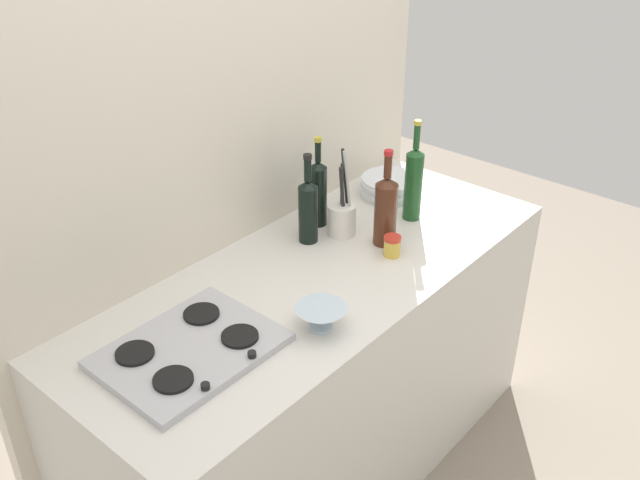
{
  "coord_description": "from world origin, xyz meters",
  "views": [
    {
      "loc": [
        -1.48,
        -1.27,
        2.16
      ],
      "look_at": [
        0.0,
        0.0,
        1.02
      ],
      "focal_mm": 39.82,
      "sensor_mm": 36.0,
      "label": 1
    }
  ],
  "objects_px": {
    "wine_bottle_leftmost": "(414,182)",
    "wine_bottle_mid_left": "(318,191)",
    "wine_bottle_mid_right": "(386,209)",
    "utensil_crock": "(342,216)",
    "wine_bottle_rightmost": "(308,209)",
    "mixing_bowl": "(321,317)",
    "condiment_jar_front": "(392,246)",
    "stovetop_hob": "(189,349)",
    "plate_stack": "(389,186)"
  },
  "relations": [
    {
      "from": "utensil_crock",
      "to": "wine_bottle_leftmost",
      "type": "bearing_deg",
      "value": -25.03
    },
    {
      "from": "wine_bottle_mid_left",
      "to": "wine_bottle_leftmost",
      "type": "bearing_deg",
      "value": -41.7
    },
    {
      "from": "plate_stack",
      "to": "utensil_crock",
      "type": "relative_size",
      "value": 0.73
    },
    {
      "from": "wine_bottle_mid_left",
      "to": "condiment_jar_front",
      "type": "distance_m",
      "value": 0.35
    },
    {
      "from": "stovetop_hob",
      "to": "condiment_jar_front",
      "type": "height_order",
      "value": "condiment_jar_front"
    },
    {
      "from": "mixing_bowl",
      "to": "condiment_jar_front",
      "type": "relative_size",
      "value": 2.07
    },
    {
      "from": "condiment_jar_front",
      "to": "wine_bottle_leftmost",
      "type": "bearing_deg",
      "value": 21.12
    },
    {
      "from": "plate_stack",
      "to": "wine_bottle_rightmost",
      "type": "distance_m",
      "value": 0.48
    },
    {
      "from": "wine_bottle_rightmost",
      "to": "mixing_bowl",
      "type": "xyz_separation_m",
      "value": [
        -0.36,
        -0.36,
        -0.09
      ]
    },
    {
      "from": "utensil_crock",
      "to": "mixing_bowl",
      "type": "bearing_deg",
      "value": -146.99
    },
    {
      "from": "wine_bottle_leftmost",
      "to": "wine_bottle_mid_left",
      "type": "bearing_deg",
      "value": 138.3
    },
    {
      "from": "stovetop_hob",
      "to": "wine_bottle_rightmost",
      "type": "xyz_separation_m",
      "value": [
        0.68,
        0.16,
        0.11
      ]
    },
    {
      "from": "utensil_crock",
      "to": "wine_bottle_mid_left",
      "type": "bearing_deg",
      "value": 90.36
    },
    {
      "from": "stovetop_hob",
      "to": "utensil_crock",
      "type": "distance_m",
      "value": 0.8
    },
    {
      "from": "wine_bottle_leftmost",
      "to": "utensil_crock",
      "type": "bearing_deg",
      "value": 154.97
    },
    {
      "from": "stovetop_hob",
      "to": "wine_bottle_rightmost",
      "type": "bearing_deg",
      "value": 13.26
    },
    {
      "from": "wine_bottle_rightmost",
      "to": "wine_bottle_leftmost",
      "type": "bearing_deg",
      "value": -25.49
    },
    {
      "from": "wine_bottle_mid_left",
      "to": "condiment_jar_front",
      "type": "bearing_deg",
      "value": -90.88
    },
    {
      "from": "wine_bottle_rightmost",
      "to": "mixing_bowl",
      "type": "relative_size",
      "value": 2.17
    },
    {
      "from": "wine_bottle_mid_right",
      "to": "wine_bottle_rightmost",
      "type": "height_order",
      "value": "wine_bottle_mid_right"
    },
    {
      "from": "wine_bottle_mid_right",
      "to": "wine_bottle_rightmost",
      "type": "relative_size",
      "value": 1.07
    },
    {
      "from": "wine_bottle_mid_left",
      "to": "condiment_jar_front",
      "type": "height_order",
      "value": "wine_bottle_mid_left"
    },
    {
      "from": "wine_bottle_mid_right",
      "to": "utensil_crock",
      "type": "bearing_deg",
      "value": 106.25
    },
    {
      "from": "stovetop_hob",
      "to": "plate_stack",
      "type": "bearing_deg",
      "value": 7.67
    },
    {
      "from": "stovetop_hob",
      "to": "wine_bottle_mid_right",
      "type": "bearing_deg",
      "value": -3.56
    },
    {
      "from": "wine_bottle_mid_right",
      "to": "mixing_bowl",
      "type": "relative_size",
      "value": 2.31
    },
    {
      "from": "wine_bottle_leftmost",
      "to": "wine_bottle_mid_left",
      "type": "relative_size",
      "value": 1.13
    },
    {
      "from": "plate_stack",
      "to": "wine_bottle_leftmost",
      "type": "relative_size",
      "value": 0.61
    },
    {
      "from": "plate_stack",
      "to": "wine_bottle_mid_right",
      "type": "distance_m",
      "value": 0.39
    },
    {
      "from": "plate_stack",
      "to": "utensil_crock",
      "type": "height_order",
      "value": "utensil_crock"
    },
    {
      "from": "wine_bottle_rightmost",
      "to": "stovetop_hob",
      "type": "bearing_deg",
      "value": -166.74
    },
    {
      "from": "plate_stack",
      "to": "wine_bottle_mid_left",
      "type": "distance_m",
      "value": 0.38
    },
    {
      "from": "stovetop_hob",
      "to": "wine_bottle_rightmost",
      "type": "height_order",
      "value": "wine_bottle_rightmost"
    },
    {
      "from": "plate_stack",
      "to": "condiment_jar_front",
      "type": "xyz_separation_m",
      "value": [
        -0.37,
        -0.28,
        0.0
      ]
    },
    {
      "from": "stovetop_hob",
      "to": "wine_bottle_leftmost",
      "type": "height_order",
      "value": "wine_bottle_leftmost"
    },
    {
      "from": "wine_bottle_rightmost",
      "to": "mixing_bowl",
      "type": "height_order",
      "value": "wine_bottle_rightmost"
    },
    {
      "from": "stovetop_hob",
      "to": "wine_bottle_mid_right",
      "type": "relative_size",
      "value": 1.36
    },
    {
      "from": "wine_bottle_mid_left",
      "to": "mixing_bowl",
      "type": "relative_size",
      "value": 2.24
    },
    {
      "from": "stovetop_hob",
      "to": "mixing_bowl",
      "type": "relative_size",
      "value": 3.14
    },
    {
      "from": "wine_bottle_mid_right",
      "to": "utensil_crock",
      "type": "distance_m",
      "value": 0.17
    },
    {
      "from": "plate_stack",
      "to": "mixing_bowl",
      "type": "bearing_deg",
      "value": -156.68
    },
    {
      "from": "utensil_crock",
      "to": "condiment_jar_front",
      "type": "distance_m",
      "value": 0.23
    },
    {
      "from": "mixing_bowl",
      "to": "wine_bottle_leftmost",
      "type": "bearing_deg",
      "value": 14.15
    },
    {
      "from": "wine_bottle_leftmost",
      "to": "stovetop_hob",
      "type": "bearing_deg",
      "value": 178.96
    },
    {
      "from": "wine_bottle_rightmost",
      "to": "utensil_crock",
      "type": "xyz_separation_m",
      "value": [
        0.12,
        -0.06,
        -0.06
      ]
    },
    {
      "from": "mixing_bowl",
      "to": "condiment_jar_front",
      "type": "bearing_deg",
      "value": 9.95
    },
    {
      "from": "stovetop_hob",
      "to": "utensil_crock",
      "type": "height_order",
      "value": "utensil_crock"
    },
    {
      "from": "wine_bottle_rightmost",
      "to": "utensil_crock",
      "type": "height_order",
      "value": "wine_bottle_rightmost"
    },
    {
      "from": "stovetop_hob",
      "to": "wine_bottle_leftmost",
      "type": "relative_size",
      "value": 1.24
    },
    {
      "from": "stovetop_hob",
      "to": "plate_stack",
      "type": "height_order",
      "value": "plate_stack"
    }
  ]
}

